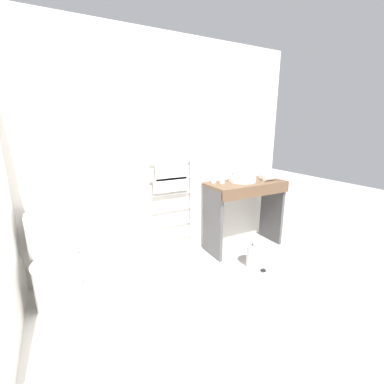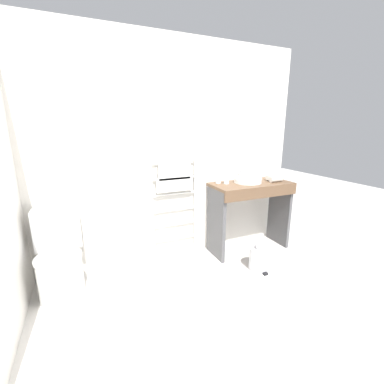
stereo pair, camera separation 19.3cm
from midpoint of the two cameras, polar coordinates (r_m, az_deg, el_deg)
The scene contains 11 objects.
ground_plane at distance 2.28m, azimuth 12.19°, elevation -28.77°, with size 12.00×12.00×0.00m, color silver.
wall_back at distance 2.97m, azimuth -3.19°, elevation 8.53°, with size 3.23×0.12×2.48m, color silver.
toilet at distance 2.70m, azimuth -25.49°, elevation -13.90°, with size 0.41×0.53×0.80m.
towel_radiator at distance 2.94m, azimuth -2.04°, elevation 1.22°, with size 0.56×0.06×1.21m.
vanity_counter at distance 3.28m, azimuth 14.57°, elevation -2.81°, with size 1.00×0.46×0.87m.
sink_basin at distance 3.23m, azimuth 13.94°, elevation 2.58°, with size 0.34×0.34×0.06m.
faucet at distance 3.33m, azimuth 12.50°, elevation 4.09°, with size 0.02×0.10×0.14m.
cup_near_wall at distance 3.11m, azimuth 7.61°, elevation 2.65°, with size 0.06×0.06×0.08m.
cup_near_edge at distance 3.10m, azimuth 9.44°, elevation 2.52°, with size 0.06×0.06×0.08m.
hair_dryer at distance 3.38m, azimuth 19.78°, elevation 2.84°, with size 0.22×0.16×0.08m.
trash_bin at distance 3.03m, azimuth 16.48°, elevation -13.93°, with size 0.22×0.25×0.32m.
Camera 2 is at (-0.94, -1.35, 1.55)m, focal length 24.00 mm.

